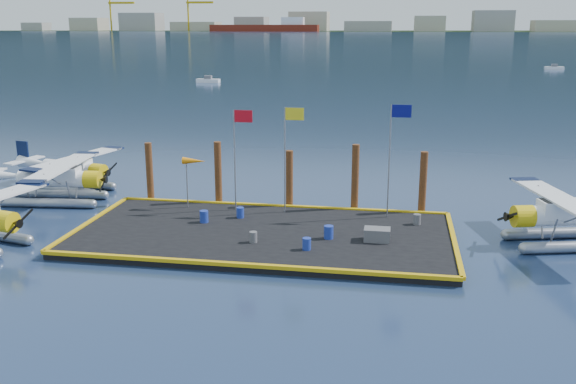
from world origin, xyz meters
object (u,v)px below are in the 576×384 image
drum_1 (307,244)px  windsock (194,162)px  seaplane_c (73,171)px  crate (377,235)px  drum_4 (417,219)px  flagpole_blue (393,144)px  seaplane_b (57,181)px  seaplane_d (567,218)px  piling_3 (355,180)px  drum_2 (329,232)px  drum_0 (204,216)px  piling_1 (218,175)px  flagpole_yellow (288,144)px  piling_2 (289,181)px  piling_4 (423,185)px  piling_0 (150,174)px  flagpole_red (238,144)px  drum_5 (240,213)px  drum_3 (253,237)px

drum_1 → windsock: (-7.72, 6.24, 2.53)m
seaplane_c → crate: bearing=82.2°
drum_4 → flagpole_blue: 4.40m
seaplane_b → seaplane_d: (30.22, -3.07, 0.03)m
piling_3 → drum_2: bearing=-98.7°
seaplane_d → drum_0: size_ratio=14.14×
drum_4 → crate: bearing=-123.3°
seaplane_b → windsock: (9.46, -0.89, 1.79)m
drum_1 → piling_1: size_ratio=0.14×
drum_4 → flagpole_yellow: 8.46m
drum_4 → crate: (-2.09, -3.18, 0.04)m
seaplane_b → piling_2: piling_2 is taller
seaplane_b → drum_4: seaplane_b is taller
piling_3 → piling_4: size_ratio=1.07×
seaplane_c → drum_0: bearing=72.9°
piling_0 → piling_4: (17.00, 0.00, 0.00)m
flagpole_red → windsock: size_ratio=1.92×
flagpole_red → piling_4: (10.79, 1.60, -2.40)m
drum_5 → flagpole_yellow: size_ratio=0.10×
drum_5 → piling_4: bearing=17.0°
flagpole_red → piling_0: size_ratio=1.50×
flagpole_red → flagpole_yellow: bearing=0.0°
drum_4 → flagpole_red: (-10.46, 1.12, 3.70)m
seaplane_b → piling_3: 19.01m
drum_0 → drum_2: (7.22, -1.62, 0.01)m
drum_2 → piling_1: 9.75m
drum_2 → flagpole_red: 8.19m
seaplane_c → piling_3: bearing=96.5°
flagpole_blue → piling_3: (-2.20, 1.60, -2.54)m
piling_2 → piling_3: bearing=0.0°
seaplane_d → piling_0: 24.54m
seaplane_c → piling_3: (19.63, -2.51, 0.78)m
drum_2 → drum_5: (-5.42, 2.82, -0.04)m
flagpole_yellow → drum_5: bearing=-148.6°
seaplane_b → flagpole_blue: size_ratio=1.44×
seaplane_b → piling_1: size_ratio=2.22×
flagpole_blue → windsock: 11.81m
crate → piling_4: piling_4 is taller
drum_0 → flagpole_blue: bearing=14.9°
seaplane_c → piling_1: size_ratio=2.11×
windsock → piling_1: bearing=57.3°
drum_1 → crate: crate is taller
piling_3 → seaplane_d: bearing=-18.6°
seaplane_b → drum_3: bearing=60.2°
piling_4 → flagpole_blue: bearing=-138.4°
flagpole_red → piling_4: size_ratio=1.50×
drum_3 → flagpole_blue: 9.72m
flagpole_yellow → flagpole_blue: 6.00m
seaplane_c → drum_0: 13.41m
drum_4 → piling_2: size_ratio=0.15×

